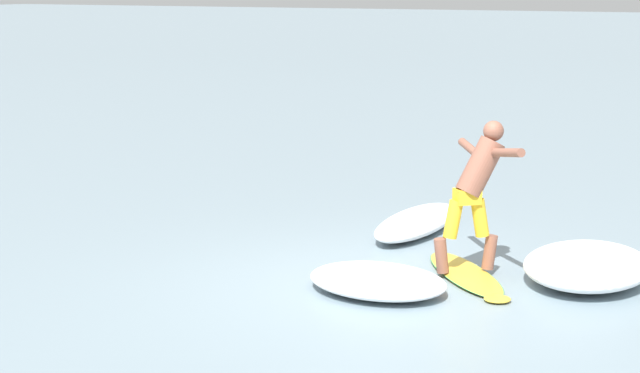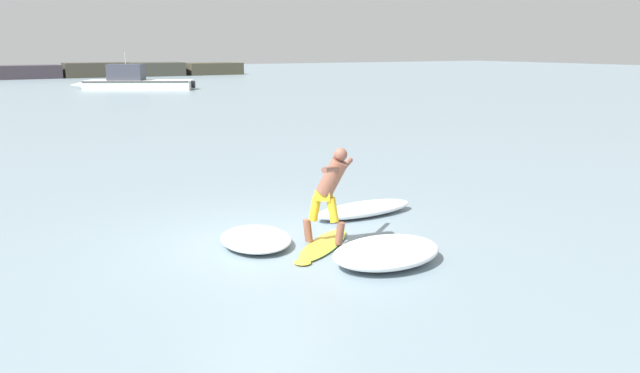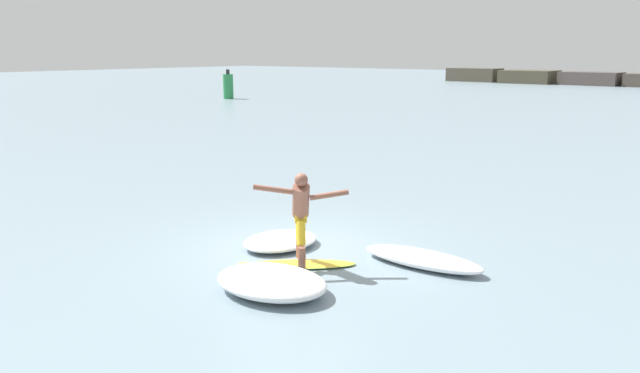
{
  "view_description": "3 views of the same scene",
  "coord_description": "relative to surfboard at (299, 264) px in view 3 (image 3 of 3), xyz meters",
  "views": [
    {
      "loc": [
        -9.72,
        -4.59,
        3.13
      ],
      "look_at": [
        0.94,
        1.16,
        0.79
      ],
      "focal_mm": 60.0,
      "sensor_mm": 36.0,
      "label": 1
    },
    {
      "loc": [
        -4.2,
        -9.31,
        3.27
      ],
      "look_at": [
        1.31,
        0.34,
        0.76
      ],
      "focal_mm": 35.0,
      "sensor_mm": 36.0,
      "label": 2
    },
    {
      "loc": [
        7.29,
        -8.49,
        3.62
      ],
      "look_at": [
        0.28,
        0.49,
        1.12
      ],
      "focal_mm": 35.0,
      "sensor_mm": 36.0,
      "label": 3
    }
  ],
  "objects": [
    {
      "name": "channel_marker_buoy",
      "position": [
        -28.42,
        25.66,
        0.92
      ],
      "size": [
        0.77,
        0.77,
        2.2
      ],
      "color": "#288447",
      "rests_on": "ground"
    },
    {
      "name": "ground_plane",
      "position": [
        -0.77,
        0.72,
        -0.03
      ],
      "size": [
        200.0,
        200.0,
        0.0
      ],
      "primitive_type": "plane",
      "color": "gray"
    },
    {
      "name": "surfer",
      "position": [
        0.1,
        -0.06,
        0.98
      ],
      "size": [
        1.21,
        1.14,
        1.62
      ],
      "color": "brown",
      "rests_on": "surfboard"
    },
    {
      "name": "surfboard",
      "position": [
        0.0,
        0.0,
        0.0
      ],
      "size": [
        1.8,
        1.6,
        0.2
      ],
      "color": "yellow",
      "rests_on": "ground"
    },
    {
      "name": "wave_foam_at_tail",
      "position": [
        0.44,
        -1.18,
        0.15
      ],
      "size": [
        1.95,
        1.49,
        0.35
      ],
      "color": "white",
      "rests_on": "ground"
    },
    {
      "name": "wave_foam_at_nose",
      "position": [
        -0.95,
        0.6,
        0.09
      ],
      "size": [
        1.39,
        1.67,
        0.24
      ],
      "color": "white",
      "rests_on": "ground"
    },
    {
      "name": "wave_foam_beside",
      "position": [
        1.67,
        1.29,
        0.1
      ],
      "size": [
        2.22,
        0.79,
        0.26
      ],
      "color": "white",
      "rests_on": "ground"
    }
  ]
}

